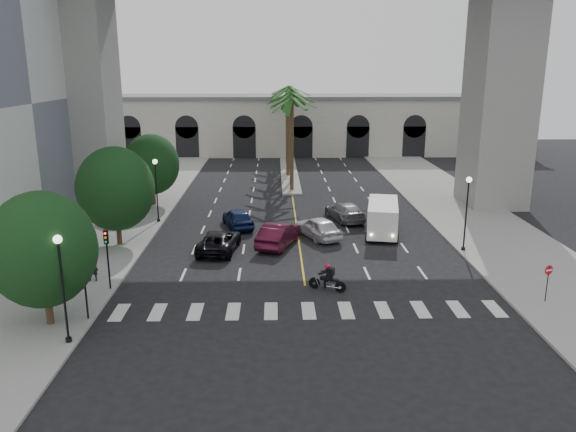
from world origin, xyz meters
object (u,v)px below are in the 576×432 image
object	(u,v)px
lamp_post_left_far	(156,185)
lamp_post_right	(467,207)
car_a	(318,227)
car_d	(345,211)
motorcycle_rider	(329,279)
cargo_van	(383,217)
pedestrian_a	(92,265)
do_not_enter_sign	(548,276)
traffic_signal_far	(107,250)
lamp_post_left_near	(62,280)
car_e	(238,218)
car_b	(279,234)
car_c	(219,241)
pedestrian_b	(41,262)
traffic_signal_near	(84,275)

from	to	relation	value
lamp_post_left_far	lamp_post_right	size ratio (longest dim) A/B	1.00
car_a	car_d	distance (m)	5.62
lamp_post_left_far	motorcycle_rider	world-z (taller)	lamp_post_left_far
car_a	cargo_van	bearing A→B (deg)	163.48
cargo_van	pedestrian_a	size ratio (longest dim) A/B	3.14
do_not_enter_sign	traffic_signal_far	bearing A→B (deg)	154.52
lamp_post_left_near	car_e	bearing A→B (deg)	71.22
traffic_signal_far	car_a	world-z (taller)	traffic_signal_far
lamp_post_left_far	do_not_enter_sign	distance (m)	29.72
car_b	car_c	size ratio (longest dim) A/B	0.99
car_d	cargo_van	xyz separation A→B (m)	(2.37, -4.28, 0.65)
car_e	pedestrian_b	xyz separation A→B (m)	(-11.34, -10.80, 0.19)
car_a	do_not_enter_sign	size ratio (longest dim) A/B	2.15
motorcycle_rider	car_a	bearing A→B (deg)	113.39
lamp_post_left_far	lamp_post_right	distance (m)	24.16
pedestrian_b	traffic_signal_near	bearing A→B (deg)	-49.63
motorcycle_rider	car_a	world-z (taller)	car_a
cargo_van	traffic_signal_far	bearing A→B (deg)	-137.69
lamp_post_left_near	car_b	size ratio (longest dim) A/B	1.03
car_e	pedestrian_b	distance (m)	15.66
lamp_post_left_far	motorcycle_rider	bearing A→B (deg)	-49.28
lamp_post_left_near	pedestrian_a	bearing A→B (deg)	99.19
lamp_post_right	traffic_signal_far	distance (m)	23.62
traffic_signal_far	car_b	distance (m)	12.89
traffic_signal_near	car_b	size ratio (longest dim) A/B	0.70
lamp_post_left_near	lamp_post_right	bearing A→B (deg)	29.69
traffic_signal_near	pedestrian_a	bearing A→B (deg)	104.46
car_a	do_not_enter_sign	world-z (taller)	do_not_enter_sign
car_a	car_e	size ratio (longest dim) A/B	1.03
motorcycle_rider	car_c	world-z (taller)	motorcycle_rider
motorcycle_rider	traffic_signal_near	bearing A→B (deg)	-139.05
cargo_van	do_not_enter_sign	size ratio (longest dim) A/B	2.79
pedestrian_b	lamp_post_left_near	bearing A→B (deg)	-58.82
lamp_post_right	traffic_signal_near	world-z (taller)	lamp_post_right
cargo_van	car_a	bearing A→B (deg)	-161.15
lamp_post_left_near	cargo_van	distance (m)	24.98
do_not_enter_sign	lamp_post_right	bearing A→B (deg)	80.22
lamp_post_left_near	pedestrian_b	xyz separation A→B (m)	(-4.68, 8.80, -2.24)
motorcycle_rider	lamp_post_right	bearing A→B (deg)	58.27
car_e	pedestrian_a	size ratio (longest dim) A/B	2.35
lamp_post_right	pedestrian_a	bearing A→B (deg)	-167.67
car_d	car_b	bearing A→B (deg)	35.48
car_e	traffic_signal_near	bearing A→B (deg)	52.60
motorcycle_rider	pedestrian_b	world-z (taller)	pedestrian_b
lamp_post_left_near	pedestrian_a	xyz separation A→B (m)	(-1.25, 7.74, -2.08)
motorcycle_rider	cargo_van	xyz separation A→B (m)	(5.19, 11.09, 0.67)
motorcycle_rider	car_b	xyz separation A→B (m)	(-2.81, 8.48, 0.12)
pedestrian_a	do_not_enter_sign	world-z (taller)	do_not_enter_sign
traffic_signal_far	cargo_van	bearing A→B (deg)	31.30
car_a	do_not_enter_sign	xyz separation A→B (m)	(11.47, -12.56, 0.80)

